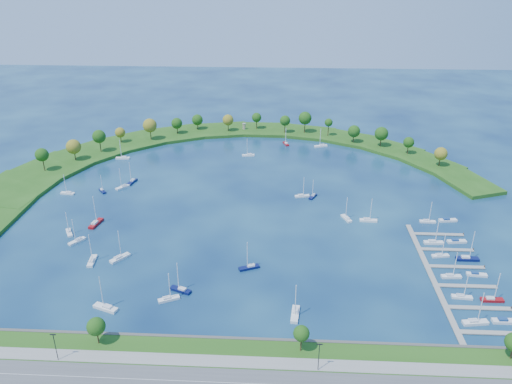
{
  "coord_description": "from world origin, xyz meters",
  "views": [
    {
      "loc": [
        17.25,
        -229.07,
        114.3
      ],
      "look_at": [
        5.0,
        5.0,
        4.0
      ],
      "focal_mm": 35.02,
      "sensor_mm": 36.0,
      "label": 1
    }
  ],
  "objects_px": {
    "harbor_tower": "(244,126)",
    "moored_boat_21": "(92,260)",
    "moored_boat_16": "(77,240)",
    "docked_boat_2": "(462,296)",
    "docked_boat_6": "(440,255)",
    "moored_boat_1": "(102,190)",
    "moored_boat_7": "(169,298)",
    "moored_boat_20": "(69,232)",
    "moored_boat_9": "(313,196)",
    "moored_boat_14": "(368,220)",
    "moored_boat_4": "(132,181)",
    "moored_boat_13": "(321,146)",
    "docked_boat_1": "(505,321)",
    "moored_boat_8": "(96,223)",
    "moored_boat_19": "(346,218)",
    "dock_system": "(450,276)",
    "moored_boat_18": "(123,158)",
    "moored_boat_2": "(120,257)",
    "docked_boat_3": "(492,299)",
    "moored_boat_6": "(106,307)",
    "moored_boat_17": "(123,186)",
    "moored_boat_12": "(248,155)",
    "moored_boat_0": "(68,193)",
    "docked_boat_8": "(433,242)",
    "moored_boat_15": "(181,289)",
    "docked_boat_0": "(475,322)",
    "docked_boat_7": "(467,258)",
    "moored_boat_10": "(286,143)",
    "docked_boat_10": "(428,221)",
    "moored_boat_11": "(295,313)",
    "docked_boat_11": "(448,220)"
  },
  "relations": [
    {
      "from": "harbor_tower",
      "to": "moored_boat_21",
      "type": "bearing_deg",
      "value": -106.15
    },
    {
      "from": "moored_boat_16",
      "to": "docked_boat_2",
      "type": "relative_size",
      "value": 1.07
    },
    {
      "from": "harbor_tower",
      "to": "docked_boat_6",
      "type": "distance_m",
      "value": 187.74
    },
    {
      "from": "moored_boat_1",
      "to": "moored_boat_7",
      "type": "relative_size",
      "value": 0.86
    },
    {
      "from": "moored_boat_20",
      "to": "moored_boat_9",
      "type": "bearing_deg",
      "value": 81.95
    },
    {
      "from": "moored_boat_9",
      "to": "moored_boat_14",
      "type": "height_order",
      "value": "moored_boat_14"
    },
    {
      "from": "moored_boat_21",
      "to": "moored_boat_1",
      "type": "bearing_deg",
      "value": 9.47
    },
    {
      "from": "moored_boat_4",
      "to": "moored_boat_13",
      "type": "height_order",
      "value": "moored_boat_13"
    },
    {
      "from": "moored_boat_9",
      "to": "docked_boat_1",
      "type": "bearing_deg",
      "value": 58.92
    },
    {
      "from": "moored_boat_8",
      "to": "moored_boat_21",
      "type": "xyz_separation_m",
      "value": [
        9.41,
        -31.6,
        -0.05
      ]
    },
    {
      "from": "moored_boat_16",
      "to": "docked_boat_1",
      "type": "relative_size",
      "value": 1.32
    },
    {
      "from": "moored_boat_19",
      "to": "docked_boat_6",
      "type": "xyz_separation_m",
      "value": [
        35.84,
        -31.29,
        -0.02
      ]
    },
    {
      "from": "harbor_tower",
      "to": "moored_boat_16",
      "type": "relative_size",
      "value": 0.37
    },
    {
      "from": "moored_boat_13",
      "to": "moored_boat_14",
      "type": "bearing_deg",
      "value": 81.18
    },
    {
      "from": "harbor_tower",
      "to": "dock_system",
      "type": "bearing_deg",
      "value": -61.77
    },
    {
      "from": "moored_boat_18",
      "to": "moored_boat_2",
      "type": "bearing_deg",
      "value": 102.33
    },
    {
      "from": "moored_boat_4",
      "to": "docked_boat_3",
      "type": "distance_m",
      "value": 188.89
    },
    {
      "from": "moored_boat_14",
      "to": "moored_boat_16",
      "type": "bearing_deg",
      "value": -166.23
    },
    {
      "from": "moored_boat_6",
      "to": "moored_boat_17",
      "type": "distance_m",
      "value": 105.82
    },
    {
      "from": "moored_boat_4",
      "to": "moored_boat_20",
      "type": "bearing_deg",
      "value": 1.05
    },
    {
      "from": "moored_boat_12",
      "to": "moored_boat_20",
      "type": "xyz_separation_m",
      "value": [
        -75.33,
        -102.68,
        -0.01
      ]
    },
    {
      "from": "moored_boat_12",
      "to": "docked_boat_2",
      "type": "bearing_deg",
      "value": 113.41
    },
    {
      "from": "moored_boat_0",
      "to": "docked_boat_1",
      "type": "height_order",
      "value": "moored_boat_0"
    },
    {
      "from": "moored_boat_1",
      "to": "docked_boat_3",
      "type": "bearing_deg",
      "value": 25.17
    },
    {
      "from": "dock_system",
      "to": "docked_boat_8",
      "type": "bearing_deg",
      "value": 89.51
    },
    {
      "from": "moored_boat_9",
      "to": "moored_boat_18",
      "type": "height_order",
      "value": "moored_boat_18"
    },
    {
      "from": "moored_boat_14",
      "to": "moored_boat_15",
      "type": "relative_size",
      "value": 0.98
    },
    {
      "from": "moored_boat_13",
      "to": "moored_boat_19",
      "type": "height_order",
      "value": "moored_boat_13"
    },
    {
      "from": "harbor_tower",
      "to": "moored_boat_16",
      "type": "distance_m",
      "value": 170.16
    },
    {
      "from": "moored_boat_21",
      "to": "docked_boat_0",
      "type": "relative_size",
      "value": 0.98
    },
    {
      "from": "moored_boat_6",
      "to": "docked_boat_2",
      "type": "bearing_deg",
      "value": -153.49
    },
    {
      "from": "docked_boat_3",
      "to": "docked_boat_7",
      "type": "height_order",
      "value": "docked_boat_7"
    },
    {
      "from": "docked_boat_2",
      "to": "docked_boat_8",
      "type": "distance_m",
      "value": 38.96
    },
    {
      "from": "moored_boat_7",
      "to": "docked_boat_2",
      "type": "height_order",
      "value": "moored_boat_7"
    },
    {
      "from": "moored_boat_16",
      "to": "moored_boat_21",
      "type": "distance_m",
      "value": 19.75
    },
    {
      "from": "moored_boat_19",
      "to": "docked_boat_8",
      "type": "xyz_separation_m",
      "value": [
        35.82,
        -20.63,
        0.03
      ]
    },
    {
      "from": "moored_boat_10",
      "to": "moored_boat_14",
      "type": "bearing_deg",
      "value": -178.76
    },
    {
      "from": "moored_boat_12",
      "to": "docked_boat_3",
      "type": "relative_size",
      "value": 0.95
    },
    {
      "from": "moored_boat_19",
      "to": "moored_boat_9",
      "type": "bearing_deg",
      "value": 9.29
    },
    {
      "from": "moored_boat_0",
      "to": "moored_boat_7",
      "type": "distance_m",
      "value": 113.85
    },
    {
      "from": "moored_boat_13",
      "to": "docked_boat_10",
      "type": "relative_size",
      "value": 1.18
    },
    {
      "from": "moored_boat_1",
      "to": "moored_boat_2",
      "type": "height_order",
      "value": "moored_boat_2"
    },
    {
      "from": "moored_boat_6",
      "to": "moored_boat_11",
      "type": "height_order",
      "value": "moored_boat_6"
    },
    {
      "from": "moored_boat_13",
      "to": "moored_boat_16",
      "type": "relative_size",
      "value": 1.1
    },
    {
      "from": "moored_boat_2",
      "to": "moored_boat_6",
      "type": "height_order",
      "value": "moored_boat_6"
    },
    {
      "from": "moored_boat_14",
      "to": "moored_boat_4",
      "type": "bearing_deg",
      "value": 165.4
    },
    {
      "from": "moored_boat_16",
      "to": "moored_boat_20",
      "type": "relative_size",
      "value": 1.04
    },
    {
      "from": "docked_boat_8",
      "to": "docked_boat_11",
      "type": "relative_size",
      "value": 1.43
    },
    {
      "from": "moored_boat_10",
      "to": "moored_boat_15",
      "type": "xyz_separation_m",
      "value": [
        -40.09,
        -166.02,
        0.03
      ]
    },
    {
      "from": "moored_boat_6",
      "to": "moored_boat_21",
      "type": "xyz_separation_m",
      "value": [
        -15.6,
        29.78,
        -0.03
      ]
    }
  ]
}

